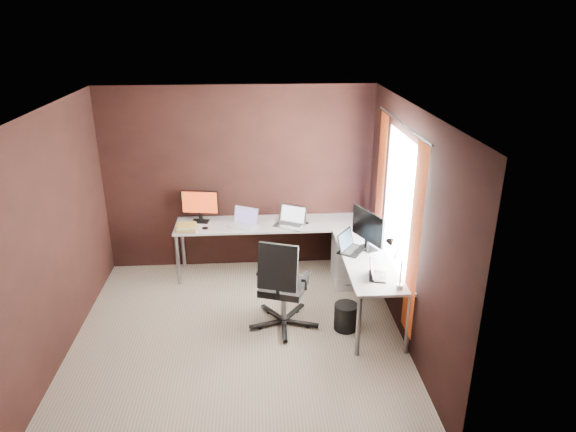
% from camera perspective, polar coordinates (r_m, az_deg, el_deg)
% --- Properties ---
extents(room, '(3.60, 3.60, 2.50)m').
position_cam_1_polar(room, '(5.30, -2.22, -1.25)').
color(room, '#C5B799').
rests_on(room, ground).
extents(desk, '(2.65, 2.25, 0.73)m').
position_cam_1_polar(desk, '(6.46, 2.05, -2.67)').
color(desk, white).
rests_on(desk, ground).
extents(drawer_pedestal, '(0.42, 0.50, 0.60)m').
position_cam_1_polar(drawer_pedestal, '(6.80, 6.85, -5.03)').
color(drawer_pedestal, white).
rests_on(drawer_pedestal, ground).
extents(monitor_left, '(0.50, 0.17, 0.43)m').
position_cam_1_polar(monitor_left, '(6.89, -9.76, 1.29)').
color(monitor_left, black).
rests_on(monitor_left, desk).
extents(monitor_right, '(0.26, 0.55, 0.48)m').
position_cam_1_polar(monitor_right, '(6.05, 8.88, -1.31)').
color(monitor_right, black).
rests_on(monitor_right, desk).
extents(laptop_white, '(0.42, 0.38, 0.23)m').
position_cam_1_polar(laptop_white, '(6.76, -4.91, -0.63)').
color(laptop_white, white).
rests_on(laptop_white, desk).
extents(laptop_silver, '(0.46, 0.42, 0.25)m').
position_cam_1_polar(laptop_silver, '(6.75, 0.33, -0.58)').
color(laptop_silver, silver).
rests_on(laptop_silver, desk).
extents(laptop_black_big, '(0.40, 0.42, 0.23)m').
position_cam_1_polar(laptop_black_big, '(6.08, 6.87, -3.37)').
color(laptop_black_big, black).
rests_on(laptop_black_big, desk).
extents(laptop_black_small, '(0.23, 0.29, 0.17)m').
position_cam_1_polar(laptop_black_small, '(5.53, 9.67, -6.34)').
color(laptop_black_small, black).
rests_on(laptop_black_small, desk).
extents(book_stack, '(0.28, 0.23, 0.09)m').
position_cam_1_polar(book_stack, '(6.71, -11.21, -1.26)').
color(book_stack, tan).
rests_on(book_stack, desk).
extents(mouse_left, '(0.10, 0.08, 0.03)m').
position_cam_1_polar(mouse_left, '(6.71, -9.20, -1.33)').
color(mouse_left, black).
rests_on(mouse_left, desk).
extents(mouse_corner, '(0.08, 0.05, 0.03)m').
position_cam_1_polar(mouse_corner, '(6.79, 2.01, -0.80)').
color(mouse_corner, black).
rests_on(mouse_corner, desk).
extents(desk_lamp, '(0.18, 0.20, 0.52)m').
position_cam_1_polar(desk_lamp, '(5.27, 11.70, -4.52)').
color(desk_lamp, slate).
rests_on(desk_lamp, desk).
extents(office_chair, '(0.62, 0.65, 1.10)m').
position_cam_1_polar(office_chair, '(5.84, -0.60, -9.43)').
color(office_chair, black).
rests_on(office_chair, ground).
extents(wastebasket, '(0.30, 0.30, 0.31)m').
position_cam_1_polar(wastebasket, '(5.92, 6.44, -11.05)').
color(wastebasket, black).
rests_on(wastebasket, ground).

